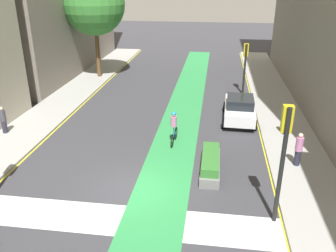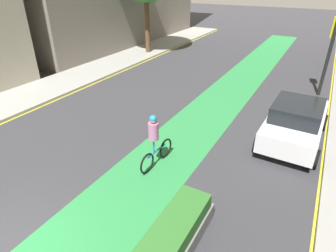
{
  "view_description": "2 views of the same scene",
  "coord_description": "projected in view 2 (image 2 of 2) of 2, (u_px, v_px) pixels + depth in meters",
  "views": [
    {
      "loc": [
        3.23,
        -12.35,
        8.39
      ],
      "look_at": [
        0.97,
        4.0,
        1.34
      ],
      "focal_mm": 37.64,
      "sensor_mm": 36.0,
      "label": 1
    },
    {
      "loc": [
        5.2,
        -1.61,
        5.52
      ],
      "look_at": [
        1.35,
        5.33,
        1.26
      ],
      "focal_mm": 30.21,
      "sensor_mm": 36.0,
      "label": 2
    }
  ],
  "objects": [
    {
      "name": "traffic_signal_far_right",
      "position": [
        332.0,
        42.0,
        13.53
      ],
      "size": [
        0.35,
        0.52,
        3.8
      ],
      "color": "black",
      "rests_on": "ground_plane"
    },
    {
      "name": "car_white_right_far",
      "position": [
        295.0,
        121.0,
        10.29
      ],
      "size": [
        2.13,
        4.25,
        1.57
      ],
      "color": "silver",
      "rests_on": "ground_plane"
    },
    {
      "name": "cyclist_in_lane",
      "position": [
        155.0,
        140.0,
        8.8
      ],
      "size": [
        0.32,
        1.73,
        1.86
      ],
      "color": "black",
      "rests_on": "ground_plane"
    },
    {
      "name": "median_planter",
      "position": [
        170.0,
        243.0,
        6.09
      ],
      "size": [
        0.86,
        3.1,
        0.85
      ],
      "color": "slate",
      "rests_on": "ground_plane"
    }
  ]
}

